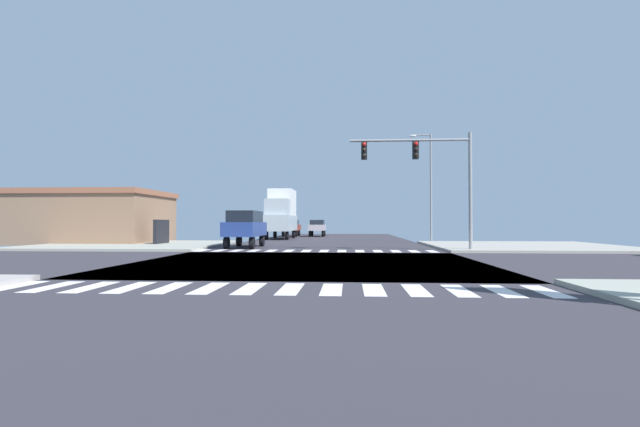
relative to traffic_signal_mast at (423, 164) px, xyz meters
The scene contains 12 objects.
ground 10.46m from the traffic_signal_mast, 128.53° to the right, with size 90.00×90.00×0.05m.
sidewalk_corner_ne 9.91m from the traffic_signal_mast, 33.36° to the left, with size 12.00×12.00×0.14m.
sidewalk_corner_nw 19.94m from the traffic_signal_mast, 165.74° to the left, with size 12.00×12.00×0.14m.
crosswalk_near 16.46m from the traffic_signal_mast, 112.47° to the right, with size 13.50×2.00×0.01m.
crosswalk_far 7.74m from the traffic_signal_mast, behind, with size 13.50×2.00×0.01m.
traffic_signal_mast is the anchor object (origin of this frame).
street_lamp 10.94m from the traffic_signal_mast, 78.89° to the left, with size 1.78×0.32×8.60m.
bank_building 25.78m from the traffic_signal_mast, 161.24° to the left, with size 12.91×7.87×4.01m.
suv_farside_1 11.77m from the traffic_signal_mast, 163.14° to the left, with size 1.96×4.60×2.34m.
sedan_leading_3 28.72m from the traffic_signal_mast, 112.20° to the left, with size 1.80×4.30×1.88m.
box_truck_middle_1 21.56m from the traffic_signal_mast, 120.12° to the left, with size 2.40×7.20×4.85m.
sedan_outer_5 27.75m from the traffic_signal_mast, 106.39° to the left, with size 1.80×4.30×1.88m.
Camera 1 is at (1.68, -18.24, 1.61)m, focal length 25.50 mm.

